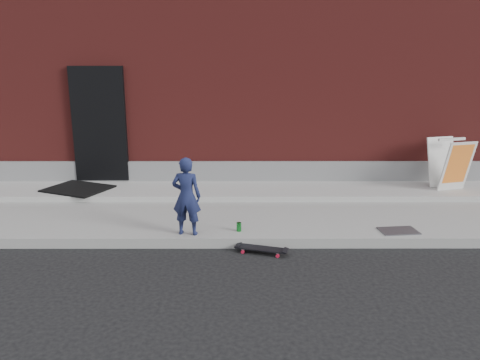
{
  "coord_description": "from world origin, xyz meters",
  "views": [
    {
      "loc": [
        0.16,
        -6.25,
        2.6
      ],
      "look_at": [
        0.17,
        0.8,
        0.81
      ],
      "focal_mm": 35.0,
      "sensor_mm": 36.0,
      "label": 1
    }
  ],
  "objects_px": {
    "pizza_sign": "(450,164)",
    "child": "(186,196)",
    "soda_can": "(239,227)",
    "skateboard": "(261,249)"
  },
  "relations": [
    {
      "from": "pizza_sign",
      "to": "soda_can",
      "type": "bearing_deg",
      "value": -152.76
    },
    {
      "from": "child",
      "to": "skateboard",
      "type": "height_order",
      "value": "child"
    },
    {
      "from": "skateboard",
      "to": "soda_can",
      "type": "xyz_separation_m",
      "value": [
        -0.31,
        0.48,
        0.15
      ]
    },
    {
      "from": "soda_can",
      "to": "child",
      "type": "bearing_deg",
      "value": -171.39
    },
    {
      "from": "child",
      "to": "pizza_sign",
      "type": "height_order",
      "value": "child"
    },
    {
      "from": "child",
      "to": "soda_can",
      "type": "relative_size",
      "value": 8.63
    },
    {
      "from": "pizza_sign",
      "to": "child",
      "type": "bearing_deg",
      "value": -155.44
    },
    {
      "from": "skateboard",
      "to": "pizza_sign",
      "type": "distance_m",
      "value": 4.51
    },
    {
      "from": "child",
      "to": "pizza_sign",
      "type": "relative_size",
      "value": 1.18
    },
    {
      "from": "child",
      "to": "soda_can",
      "type": "bearing_deg",
      "value": -164.57
    }
  ]
}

